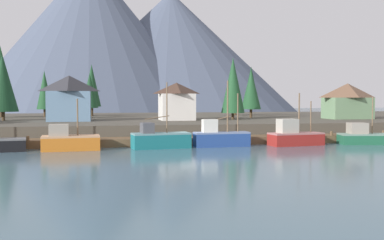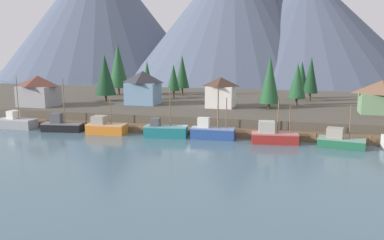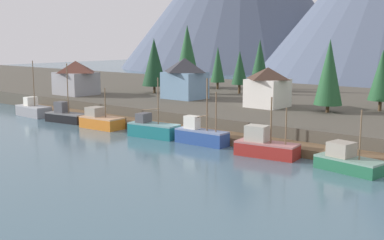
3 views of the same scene
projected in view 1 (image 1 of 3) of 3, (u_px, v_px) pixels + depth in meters
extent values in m
cube|color=#476675|center=(168.00, 137.00, 79.07)|extent=(400.00, 400.00, 1.00)
cube|color=brown|center=(187.00, 141.00, 61.39)|extent=(80.00, 4.00, 1.00)
cylinder|color=brown|center=(28.00, 143.00, 55.68)|extent=(0.36, 0.36, 1.60)
cylinder|color=brown|center=(95.00, 141.00, 57.25)|extent=(0.36, 0.36, 1.60)
cylinder|color=brown|center=(159.00, 140.00, 58.83)|extent=(0.36, 0.36, 1.60)
cylinder|color=brown|center=(219.00, 139.00, 60.40)|extent=(0.36, 0.36, 1.60)
cylinder|color=brown|center=(277.00, 138.00, 61.98)|extent=(0.36, 0.36, 1.60)
cylinder|color=brown|center=(331.00, 137.00, 63.55)|extent=(0.36, 0.36, 1.60)
cylinder|color=brown|center=(383.00, 136.00, 65.13)|extent=(0.36, 0.36, 1.60)
cube|color=#4C473D|center=(159.00, 123.00, 90.74)|extent=(400.00, 56.00, 2.50)
cone|color=#4C566B|center=(90.00, 37.00, 184.69)|extent=(100.19, 100.19, 61.92)
cone|color=#4C566B|center=(171.00, 53.00, 199.53)|extent=(109.47, 109.47, 52.22)
cube|color=#CC6B1E|center=(71.00, 144.00, 54.63)|extent=(6.84, 3.50, 1.54)
cube|color=tan|center=(71.00, 136.00, 54.59)|extent=(6.84, 3.50, 0.20)
cube|color=gray|center=(59.00, 130.00, 54.22)|extent=(2.36, 2.48, 1.35)
cylinder|color=brown|center=(78.00, 117.00, 54.68)|extent=(0.18, 0.18, 4.37)
cube|color=#196B70|center=(161.00, 141.00, 56.75)|extent=(7.38, 3.54, 1.71)
cube|color=#679496|center=(161.00, 134.00, 56.71)|extent=(7.38, 3.54, 0.20)
cube|color=#4C4C51|center=(147.00, 128.00, 56.12)|extent=(1.65, 2.16, 1.27)
cylinder|color=brown|center=(167.00, 108.00, 56.80)|extent=(0.16, 0.16, 6.24)
cylinder|color=brown|center=(157.00, 118.00, 56.47)|extent=(3.08, 0.49, 0.51)
cube|color=navy|center=(221.00, 140.00, 58.87)|extent=(7.17, 2.46, 1.65)
cube|color=#6C7DA2|center=(222.00, 133.00, 58.83)|extent=(7.17, 2.46, 0.20)
cube|color=silver|center=(210.00, 126.00, 58.42)|extent=(1.90, 1.30, 1.65)
cylinder|color=brown|center=(228.00, 106.00, 58.85)|extent=(0.20, 0.20, 6.58)
cylinder|color=brown|center=(238.00, 113.00, 59.21)|extent=(0.17, 0.17, 4.96)
cylinder|color=brown|center=(219.00, 119.00, 58.67)|extent=(2.77, 0.23, 0.75)
cube|color=maroon|center=(296.00, 140.00, 60.26)|extent=(7.38, 3.56, 1.46)
cube|color=#AD6C6A|center=(296.00, 133.00, 60.22)|extent=(7.38, 3.56, 0.20)
cube|color=#B2AD9E|center=(287.00, 126.00, 59.76)|extent=(2.65, 2.09, 1.82)
cylinder|color=brown|center=(299.00, 113.00, 60.23)|extent=(0.19, 0.19, 5.18)
cylinder|color=brown|center=(311.00, 117.00, 60.83)|extent=(0.16, 0.16, 4.13)
cube|color=#1E5B3D|center=(365.00, 140.00, 61.97)|extent=(7.07, 3.98, 1.21)
cube|color=gray|center=(365.00, 134.00, 61.94)|extent=(7.07, 3.98, 0.20)
cube|color=gray|center=(357.00, 128.00, 61.86)|extent=(2.63, 2.54, 1.46)
cylinder|color=brown|center=(373.00, 115.00, 61.85)|extent=(0.15, 0.15, 4.99)
cube|color=#6B8E66|center=(347.00, 108.00, 82.63)|extent=(7.59, 5.29, 3.80)
pyramid|color=brown|center=(348.00, 91.00, 82.48)|extent=(7.97, 5.56, 2.55)
cube|color=#6689A8|center=(69.00, 106.00, 74.48)|extent=(6.75, 5.92, 4.81)
pyramid|color=#2D2D33|center=(69.00, 83.00, 74.31)|extent=(7.09, 6.21, 2.56)
cube|color=silver|center=(177.00, 107.00, 77.68)|extent=(5.53, 5.79, 4.44)
pyramid|color=#422D23|center=(177.00, 88.00, 77.53)|extent=(5.81, 6.08, 1.86)
cylinder|color=#4C3823|center=(1.00, 112.00, 88.42)|extent=(0.50, 0.50, 1.99)
cone|color=#1E4C28|center=(1.00, 76.00, 88.10)|extent=(5.36, 5.36, 11.87)
cylinder|color=#4C3823|center=(251.00, 111.00, 96.77)|extent=(0.50, 0.50, 1.93)
cone|color=#14381E|center=(251.00, 87.00, 96.53)|extent=(3.50, 3.50, 8.46)
cylinder|color=#4C3823|center=(90.00, 113.00, 88.02)|extent=(0.50, 0.50, 1.85)
cone|color=#194223|center=(90.00, 91.00, 87.82)|extent=(3.18, 3.18, 6.64)
cylinder|color=#4C3823|center=(45.00, 113.00, 90.78)|extent=(0.50, 0.50, 1.52)
cone|color=#1E4C28|center=(44.00, 90.00, 90.56)|extent=(3.07, 3.07, 7.63)
cylinder|color=#4C3823|center=(3.00, 116.00, 75.55)|extent=(0.50, 0.50, 1.49)
cone|color=#14381E|center=(3.00, 83.00, 75.29)|extent=(4.88, 4.88, 9.43)
cylinder|color=#4C3823|center=(251.00, 113.00, 87.46)|extent=(0.50, 0.50, 1.63)
cone|color=#1E4C28|center=(251.00, 89.00, 87.24)|extent=(3.79, 3.79, 7.56)
cylinder|color=#4C3823|center=(92.00, 111.00, 94.84)|extent=(0.50, 0.50, 1.99)
cone|color=#194223|center=(92.00, 85.00, 94.59)|extent=(3.77, 3.77, 8.69)
cylinder|color=#4C3823|center=(235.00, 111.00, 100.90)|extent=(0.50, 0.50, 1.82)
cone|color=#194223|center=(235.00, 90.00, 100.68)|extent=(3.67, 3.67, 7.52)
cylinder|color=#4C3823|center=(233.00, 116.00, 80.18)|extent=(0.50, 0.50, 1.13)
cone|color=#1E4C28|center=(233.00, 85.00, 79.92)|extent=(4.12, 4.12, 9.62)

